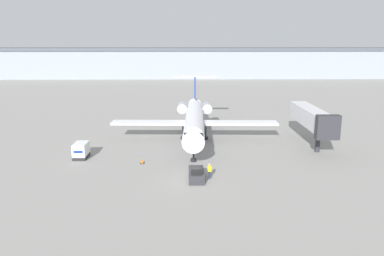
% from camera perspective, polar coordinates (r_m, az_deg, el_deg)
% --- Properties ---
extents(ground_plane, '(600.00, 600.00, 0.00)m').
position_cam_1_polar(ground_plane, '(44.24, 0.29, -8.15)').
color(ground_plane, gray).
extents(terminal_building, '(180.00, 16.80, 12.50)m').
position_cam_1_polar(terminal_building, '(161.43, -0.73, 9.93)').
color(terminal_building, '#8C939E').
rests_on(terminal_building, ground).
extents(airplane_main, '(27.07, 27.54, 9.41)m').
position_cam_1_polar(airplane_main, '(60.80, 0.36, 1.42)').
color(airplane_main, white).
rests_on(airplane_main, ground).
extents(pushback_tug, '(1.80, 4.02, 1.82)m').
position_cam_1_polar(pushback_tug, '(44.61, 0.66, -7.04)').
color(pushback_tug, '#2D2D33').
rests_on(pushback_tug, ground).
extents(luggage_cart, '(1.76, 2.92, 2.16)m').
position_cam_1_polar(luggage_cart, '(54.57, -16.56, -3.30)').
color(luggage_cart, '#232326').
rests_on(luggage_cart, ground).
extents(worker_near_tug, '(0.40, 0.26, 1.86)m').
position_cam_1_polar(worker_near_tug, '(44.87, 2.68, -6.51)').
color(worker_near_tug, '#232838').
rests_on(worker_near_tug, ground).
extents(traffic_cone_left, '(0.56, 0.56, 0.66)m').
position_cam_1_polar(traffic_cone_left, '(50.69, -7.60, -5.04)').
color(traffic_cone_left, black).
rests_on(traffic_cone_left, ground).
extents(jet_bridge, '(3.20, 14.69, 6.19)m').
position_cam_1_polar(jet_bridge, '(60.17, 17.85, 1.47)').
color(jet_bridge, '#2D2D33').
rests_on(jet_bridge, ground).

